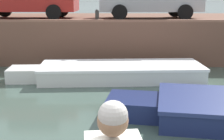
# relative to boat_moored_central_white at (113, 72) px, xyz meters

# --- Properties ---
(ground_plane) EXTENTS (400.00, 400.00, 0.00)m
(ground_plane) POSITION_rel_boat_moored_central_white_xyz_m (-0.03, -2.73, -0.24)
(ground_plane) COLOR #42564C
(far_quay_wall) EXTENTS (60.00, 6.00, 1.66)m
(far_quay_wall) POSITION_rel_boat_moored_central_white_xyz_m (-0.03, 4.79, 0.58)
(far_quay_wall) COLOR brown
(far_quay_wall) RESTS_ON ground
(far_wall_coping) EXTENTS (60.00, 0.24, 0.08)m
(far_wall_coping) POSITION_rel_boat_moored_central_white_xyz_m (-0.03, 1.91, 1.45)
(far_wall_coping) COLOR brown
(far_wall_coping) RESTS_ON far_quay_wall
(boat_moored_central_white) EXTENTS (6.08, 2.04, 0.49)m
(boat_moored_central_white) POSITION_rel_boat_moored_central_white_xyz_m (0.00, 0.00, 0.00)
(boat_moored_central_white) COLOR white
(boat_moored_central_white) RESTS_ON ground
(mooring_bollard_mid) EXTENTS (0.15, 0.15, 0.45)m
(mooring_bollard_mid) POSITION_rel_boat_moored_central_white_xyz_m (-0.61, 2.04, 1.65)
(mooring_bollard_mid) COLOR #2D2B28
(mooring_bollard_mid) RESTS_ON far_quay_wall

